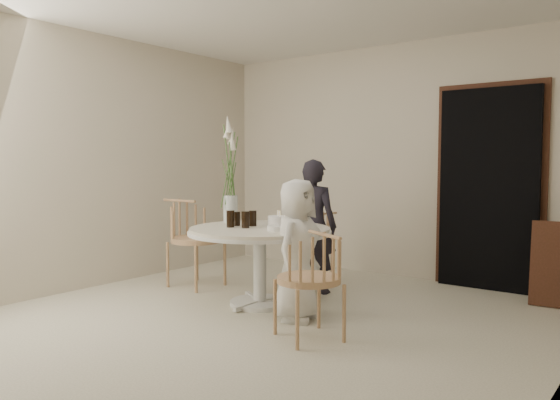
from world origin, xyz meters
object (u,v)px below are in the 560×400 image
Objects in this scene: boy at (297,250)px; birthday_cake at (280,222)px; table at (260,240)px; chair_right at (316,270)px; chair_left at (188,229)px; girl at (313,226)px; chair_far at (316,237)px; flower_vase at (230,181)px.

boy reaches higher than birthday_cake.
table is 1.11× the size of boy.
boy reaches higher than chair_right.
boy is at bearing -101.80° from chair_left.
table is 0.98× the size of girl.
table is at bearing -143.37° from birthday_cake.
girl is at bearing 14.11° from boy.
boy reaches higher than table.
boy is 5.41× the size of birthday_cake.
birthday_cake is at bearing -93.02° from chair_left.
girl is at bearing -45.96° from chair_far.
chair_left is at bearing -81.40° from chair_right.
chair_right is 1.14m from birthday_cake.
chair_left is at bearing 12.51° from girl.
chair_right is at bearing -26.46° from flower_vase.
girl is (-0.90, 1.32, 0.14)m from chair_right.
chair_left is at bearing 176.72° from birthday_cake.
flower_vase is (-1.54, 0.76, 0.60)m from chair_right.
chair_far is 0.72× the size of flower_vase.
boy is (1.71, -0.37, -0.01)m from chair_left.
girl is 1.01m from boy.
flower_vase is (-0.52, 0.17, 0.53)m from table.
birthday_cake reaches higher than chair_right.
chair_far is 0.57× the size of girl.
table is at bearing -98.86° from chair_left.
chair_left is at bearing 66.46° from boy.
chair_right is at bearing -39.03° from birthday_cake.
girl is at bearing 93.17° from birthday_cake.
chair_far is at bearing 96.37° from table.
birthday_cake reaches higher than table.
table is at bearing 70.50° from girl.
boy reaches higher than chair_far.
chair_far is 0.83× the size of chair_left.
chair_right is at bearing -142.95° from boy.
chair_far is 2.09m from chair_right.
boy is (-0.46, 0.41, 0.05)m from chair_right.
girl is at bearing 80.98° from table.
girl reaches higher than birthday_cake.
girl is (0.25, -0.43, 0.18)m from chair_far.
chair_right is at bearing 113.82° from girl.
chair_far is at bearing 104.91° from birthday_cake.
birthday_cake is at bearing 42.55° from boy.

